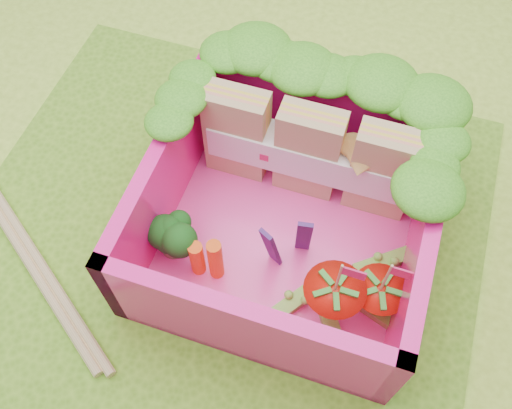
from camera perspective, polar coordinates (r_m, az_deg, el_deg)
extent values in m
plane|color=#8BB132|center=(2.91, -4.21, -4.99)|extent=(14.00, 14.00, 0.00)
cube|color=#598E20|center=(2.90, -4.23, -4.86)|extent=(2.60, 2.60, 0.03)
cube|color=#FF41A3|center=(2.89, 3.03, -3.15)|extent=(1.30, 1.30, 0.05)
cube|color=#FF1588|center=(3.03, 6.69, 8.93)|extent=(1.30, 0.07, 0.55)
cube|color=#FF1588|center=(2.43, -1.02, -12.64)|extent=(1.30, 0.07, 0.55)
cube|color=#FF1588|center=(2.81, -8.82, 2.79)|extent=(0.07, 1.30, 0.55)
cube|color=#FF1588|center=(2.68, 15.98, -4.26)|extent=(0.07, 1.30, 0.55)
ellipsoid|color=#2E7C16|center=(2.85, -2.85, 15.20)|extent=(0.30, 0.30, 0.11)
ellipsoid|color=#2E7C16|center=(2.82, -0.38, 14.66)|extent=(0.30, 0.30, 0.11)
ellipsoid|color=#2E7C16|center=(2.79, 2.12, 14.08)|extent=(0.30, 0.30, 0.11)
ellipsoid|color=#2E7C16|center=(2.77, 4.65, 13.46)|extent=(0.30, 0.30, 0.11)
ellipsoid|color=#2E7C16|center=(2.76, 7.21, 12.81)|extent=(0.30, 0.30, 0.11)
ellipsoid|color=#2E7C16|center=(2.75, 9.77, 12.12)|extent=(0.30, 0.30, 0.11)
ellipsoid|color=#2E7C16|center=(2.74, 12.34, 11.41)|extent=(0.30, 0.30, 0.11)
ellipsoid|color=#2E7C16|center=(2.74, 14.89, 10.68)|extent=(0.30, 0.30, 0.11)
ellipsoid|color=#2E7C16|center=(2.75, 17.42, 9.93)|extent=(0.30, 0.30, 0.11)
ellipsoid|color=#2E7C16|center=(2.58, -8.22, 8.42)|extent=(0.27, 0.27, 0.10)
ellipsoid|color=#2E7C16|center=(2.66, -7.04, 10.66)|extent=(0.27, 0.27, 0.10)
ellipsoid|color=#2E7C16|center=(2.75, -5.92, 12.76)|extent=(0.27, 0.27, 0.10)
ellipsoid|color=#2E7C16|center=(2.45, 17.43, 1.44)|extent=(0.27, 0.27, 0.10)
ellipsoid|color=#2E7C16|center=(2.54, 17.93, 3.97)|extent=(0.27, 0.27, 0.10)
ellipsoid|color=#2E7C16|center=(2.63, 18.40, 6.34)|extent=(0.27, 0.27, 0.10)
cube|color=#A57D57|center=(2.87, -1.90, 7.22)|extent=(0.31, 0.15, 0.55)
cube|color=#A57D57|center=(2.81, 5.26, 5.31)|extent=(0.31, 0.15, 0.55)
cube|color=#A57D57|center=(2.80, 12.56, 3.25)|extent=(0.31, 0.15, 0.55)
cube|color=white|center=(2.83, 5.21, 4.98)|extent=(1.00, 0.17, 0.20)
cylinder|color=#5F9046|center=(2.80, -8.36, -3.75)|extent=(0.12, 0.12, 0.13)
ellipsoid|color=#134814|center=(2.69, -8.69, -2.54)|extent=(0.30, 0.30, 0.12)
cylinder|color=#FF6215|center=(2.69, -5.91, -5.37)|extent=(0.07, 0.07, 0.24)
cylinder|color=#FF6215|center=(2.65, -4.07, -5.51)|extent=(0.07, 0.07, 0.29)
cube|color=#3C1855|center=(2.62, 1.52, -4.31)|extent=(0.07, 0.05, 0.38)
cube|color=#3C1855|center=(2.66, 4.80, -3.19)|extent=(0.07, 0.03, 0.38)
cone|color=red|center=(2.59, 7.55, -9.54)|extent=(0.27, 0.27, 0.27)
cylinder|color=tan|center=(2.36, 8.26, -7.27)|extent=(0.01, 0.01, 0.24)
cube|color=#D1225E|center=(2.29, 9.73, -6.81)|extent=(0.10, 0.01, 0.06)
cone|color=red|center=(2.65, 11.88, -9.27)|extent=(0.25, 0.25, 0.25)
cylinder|color=tan|center=(2.43, 12.90, -7.15)|extent=(0.01, 0.01, 0.24)
cube|color=#D1225E|center=(2.36, 14.45, -6.68)|extent=(0.10, 0.01, 0.06)
cube|color=#5EA032|center=(2.84, 12.75, -5.63)|extent=(0.29, 0.25, 0.05)
cube|color=#5EA032|center=(2.73, 11.64, -10.27)|extent=(0.33, 0.17, 0.05)
cube|color=#5EA032|center=(2.70, 4.07, -9.53)|extent=(0.24, 0.30, 0.05)
cube|color=#5EA032|center=(2.71, 6.81, -9.84)|extent=(0.23, 0.31, 0.05)
cube|color=tan|center=(3.22, -23.43, -0.89)|extent=(1.76, 1.20, 0.05)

